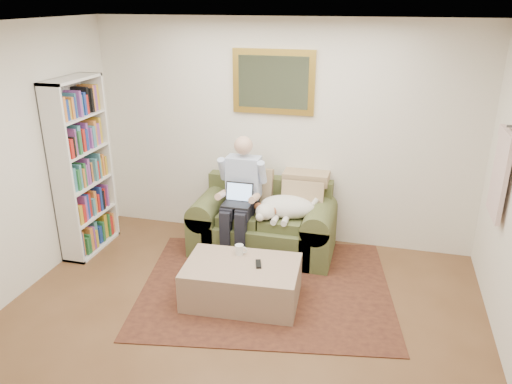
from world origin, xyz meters
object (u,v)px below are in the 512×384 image
at_px(sofa, 264,228).
at_px(laptop, 238,198).
at_px(coffee_mug, 239,250).
at_px(seated_man, 240,199).
at_px(bookshelf, 82,168).
at_px(ottoman, 242,283).
at_px(sleeping_dog, 287,207).

height_order(sofa, laptop, laptop).
distance_m(sofa, coffee_mug, 0.89).
height_order(seated_man, bookshelf, bookshelf).
bearing_deg(ottoman, coffee_mug, 112.87).
xyz_separation_m(sofa, ottoman, (0.05, -1.07, -0.08)).
bearing_deg(sleeping_dog, bookshelf, -170.69).
distance_m(seated_man, sleeping_dog, 0.54).
relative_size(laptop, coffee_mug, 3.14).
distance_m(seated_man, bookshelf, 1.81).
distance_m(laptop, ottoman, 1.04).
xyz_separation_m(sofa, seated_man, (-0.24, -0.15, 0.40)).
bearing_deg(sofa, laptop, -138.98).
bearing_deg(bookshelf, laptop, 7.97).
bearing_deg(sofa, sleeping_dog, -15.74).
bearing_deg(coffee_mug, ottoman, -67.13).
height_order(sofa, sleeping_dog, sofa).
bearing_deg(laptop, ottoman, -71.40).
distance_m(laptop, coffee_mug, 0.74).
xyz_separation_m(seated_man, coffee_mug, (0.21, -0.73, -0.23)).
bearing_deg(coffee_mug, bookshelf, 167.92).
xyz_separation_m(laptop, ottoman, (0.29, -0.86, -0.51)).
bearing_deg(sofa, seated_man, -148.55).
bearing_deg(seated_man, laptop, -90.00).
xyz_separation_m(ottoman, coffee_mug, (-0.08, 0.20, 0.25)).
distance_m(ottoman, coffee_mug, 0.33).
height_order(coffee_mug, bookshelf, bookshelf).
bearing_deg(sofa, bookshelf, -167.12).
bearing_deg(sleeping_dog, ottoman, -103.76).
distance_m(laptop, bookshelf, 1.79).
relative_size(ottoman, coffee_mug, 10.94).
bearing_deg(sleeping_dog, laptop, -166.36).
bearing_deg(sleeping_dog, sofa, 164.26).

